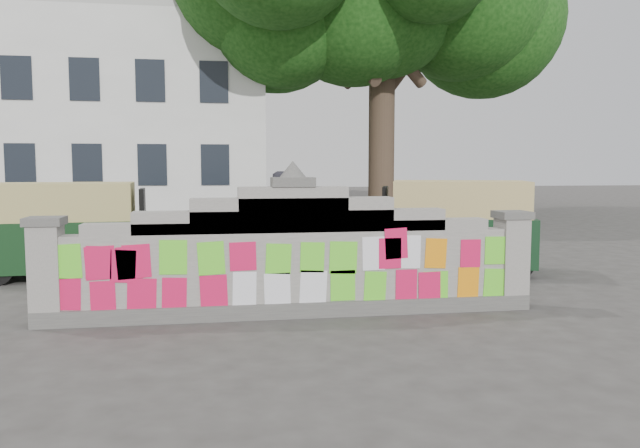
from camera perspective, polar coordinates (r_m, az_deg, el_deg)
The scene contains 8 objects.
ground at distance 8.23m, azimuth -2.45°, elevation -8.35°, with size 100.00×100.00×0.00m, color #383533.
parapet_wall at distance 8.08m, azimuth -2.47°, elevation -3.18°, with size 6.48×0.44×2.01m.
building at distance 30.59m, azimuth -21.05°, elevation 8.84°, with size 16.00×10.00×8.90m.
cyclist_bike at distance 10.88m, azimuth -3.33°, elevation -2.45°, with size 0.63×1.80×0.95m, color black.
cyclist_rider at distance 10.84m, azimuth -3.34°, elevation -0.73°, with size 0.59×0.38×1.61m, color black.
pedestrian at distance 10.98m, azimuth -3.06°, elevation 0.01°, with size 0.90×0.70×1.86m, color #278925.
rickshaw_left at distance 11.78m, azimuth -21.98°, elevation -0.36°, with size 3.03×1.56×1.65m.
rickshaw_right at distance 11.70m, azimuth 12.20°, elevation -0.07°, with size 3.12×2.13×1.67m.
Camera 1 is at (-0.97, -7.94, 1.94)m, focal length 35.00 mm.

